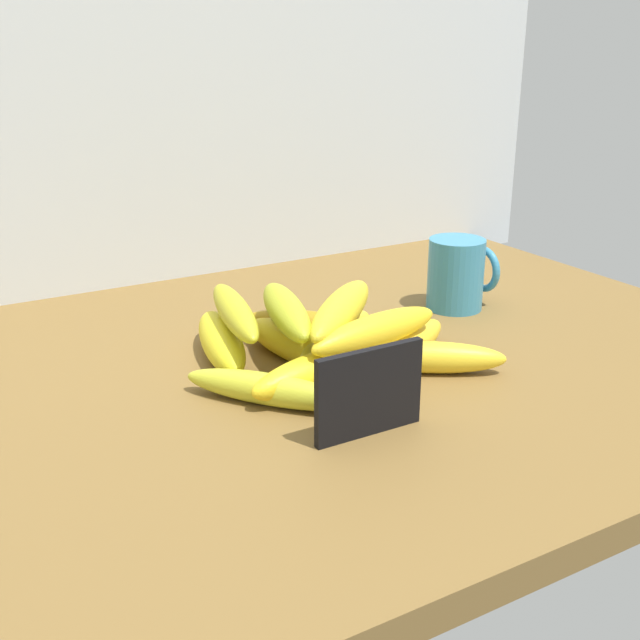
{
  "coord_description": "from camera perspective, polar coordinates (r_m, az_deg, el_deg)",
  "views": [
    {
      "loc": [
        -39.05,
        -70.16,
        37.59
      ],
      "look_at": [
        1.41,
        -0.24,
        8.0
      ],
      "focal_mm": 44.12,
      "sensor_mm": 36.0,
      "label": 1
    }
  ],
  "objects": [
    {
      "name": "banana_1",
      "position": [
        0.94,
        -1.06,
        -0.4
      ],
      "size": [
        13.65,
        13.78,
        3.65
      ],
      "primitive_type": "ellipsoid",
      "rotation": [
        0.0,
        0.0,
        5.49
      ],
      "color": "#A17B17",
      "rests_on": "counter_top"
    },
    {
      "name": "banana_7",
      "position": [
        0.84,
        4.96,
        -3.06
      ],
      "size": [
        16.31,
        4.84,
        3.28
      ],
      "primitive_type": "ellipsoid",
      "rotation": [
        0.0,
        0.0,
        0.1
      ],
      "color": "#A27A1F",
      "rests_on": "counter_top"
    },
    {
      "name": "banana_9",
      "position": [
        0.86,
        1.54,
        0.72
      ],
      "size": [
        16.48,
        15.56,
        3.94
      ],
      "primitive_type": "ellipsoid",
      "rotation": [
        0.0,
        0.0,
        0.74
      ],
      "color": "yellow",
      "rests_on": "banana_2"
    },
    {
      "name": "banana_3",
      "position": [
        0.88,
        -7.17,
        -1.57
      ],
      "size": [
        8.2,
        17.73,
        4.35
      ],
      "primitive_type": "ellipsoid",
      "rotation": [
        0.0,
        0.0,
        1.34
      ],
      "color": "yellow",
      "rests_on": "counter_top"
    },
    {
      "name": "coffee_mug",
      "position": [
        1.05,
        9.95,
        3.33
      ],
      "size": [
        8.89,
        7.39,
        9.42
      ],
      "color": "teal",
      "rests_on": "counter_top"
    },
    {
      "name": "banana_12",
      "position": [
        0.83,
        4.05,
        -0.78
      ],
      "size": [
        17.91,
        6.77,
        3.58
      ],
      "primitive_type": "ellipsoid",
      "rotation": [
        0.0,
        0.0,
        0.19
      ],
      "color": "yellow",
      "rests_on": "banana_7"
    },
    {
      "name": "banana_4",
      "position": [
        0.81,
        0.0,
        -3.7
      ],
      "size": [
        17.59,
        7.21,
        4.1
      ],
      "primitive_type": "ellipsoid",
      "rotation": [
        0.0,
        0.0,
        3.33
      ],
      "color": "yellow",
      "rests_on": "counter_top"
    },
    {
      "name": "back_wall",
      "position": [
        1.16,
        -10.94,
        18.5
      ],
      "size": [
        130.0,
        2.0,
        70.0
      ],
      "primitive_type": "cube",
      "color": "silver",
      "rests_on": "ground"
    },
    {
      "name": "banana_11",
      "position": [
        0.86,
        -6.21,
        0.61
      ],
      "size": [
        6.96,
        18.42,
        3.24
      ],
      "primitive_type": "ellipsoid",
      "rotation": [
        0.0,
        0.0,
        1.36
      ],
      "color": "gold",
      "rests_on": "banana_3"
    },
    {
      "name": "counter_top",
      "position": [
        0.88,
        -0.88,
        -4.09
      ],
      "size": [
        110.0,
        76.0,
        3.0
      ],
      "primitive_type": "cube",
      "color": "brown",
      "rests_on": "ground"
    },
    {
      "name": "banana_8",
      "position": [
        0.88,
        6.26,
        -1.95
      ],
      "size": [
        17.05,
        11.52,
        3.7
      ],
      "primitive_type": "ellipsoid",
      "rotation": [
        0.0,
        0.0,
        0.5
      ],
      "color": "yellow",
      "rests_on": "counter_top"
    },
    {
      "name": "banana_0",
      "position": [
        0.85,
        7.97,
        -2.69
      ],
      "size": [
        15.54,
        12.02,
        3.46
      ],
      "primitive_type": "ellipsoid",
      "rotation": [
        0.0,
        0.0,
        2.55
      ],
      "color": "yellow",
      "rests_on": "counter_top"
    },
    {
      "name": "chalkboard_sign",
      "position": [
        0.71,
        3.56,
        -5.47
      ],
      "size": [
        11.0,
        1.8,
        8.4
      ],
      "color": "black",
      "rests_on": "counter_top"
    },
    {
      "name": "banana_2",
      "position": [
        0.88,
        1.28,
        -1.53
      ],
      "size": [
        17.23,
        14.05,
        4.15
      ],
      "primitive_type": "ellipsoid",
      "rotation": [
        0.0,
        0.0,
        0.63
      ],
      "color": "yellow",
      "rests_on": "counter_top"
    },
    {
      "name": "banana_10",
      "position": [
        0.86,
        -2.48,
        0.66
      ],
      "size": [
        8.11,
        17.6,
        3.77
      ],
      "primitive_type": "ellipsoid",
      "rotation": [
        0.0,
        0.0,
        4.45
      ],
      "color": "#AEB825",
      "rests_on": "banana_5"
    },
    {
      "name": "banana_6",
      "position": [
        0.78,
        -3.75,
        -5.03
      ],
      "size": [
        13.91,
        16.12,
        3.21
      ],
      "primitive_type": "ellipsoid",
      "rotation": [
        0.0,
        0.0,
        2.25
      ],
      "color": "gold",
      "rests_on": "counter_top"
    },
    {
      "name": "banana_5",
      "position": [
        0.87,
        -1.6,
        -1.79
      ],
      "size": [
        7.66,
        17.61,
        4.18
      ],
      "primitive_type": "ellipsoid",
      "rotation": [
        0.0,
        0.0,
        4.92
      ],
      "color": "yellow",
      "rests_on": "counter_top"
    }
  ]
}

